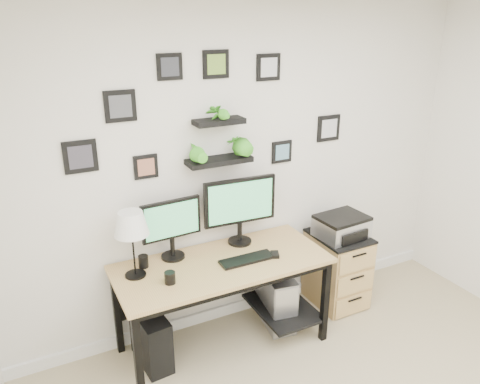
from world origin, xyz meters
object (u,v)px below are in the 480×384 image
printer (342,226)px  pc_tower_grey (275,297)px  mug (170,278)px  monitor_left (172,225)px  desk (225,273)px  monitor_right (240,206)px  file_cabinet (337,269)px  table_lamp (131,225)px  pc_tower_black (151,339)px

printer → pc_tower_grey: bearing=179.7°
mug → monitor_left: bearing=67.3°
desk → printer: printer is taller
monitor_left → monitor_right: (0.56, -0.01, 0.05)m
desk → pc_tower_grey: size_ratio=3.14×
monitor_right → file_cabinet: monitor_right is taller
mug → file_cabinet: (1.62, 0.20, -0.46)m
table_lamp → mug: bearing=-48.0°
mug → file_cabinet: bearing=6.9°
pc_tower_black → printer: printer is taller
monitor_left → printer: (1.48, -0.16, -0.26)m
file_cabinet → mug: bearing=-173.1°
desk → monitor_right: 0.54m
monitor_left → pc_tower_grey: bearing=-10.4°
desk → printer: size_ratio=3.65×
monitor_right → monitor_left: bearing=179.2°
pc_tower_black → printer: 1.83m
monitor_right → printer: monitor_right is taller
pc_tower_grey → printer: size_ratio=1.16×
desk → table_lamp: 0.84m
monitor_left → mug: monitor_left is taller
pc_tower_black → table_lamp: bearing=143.8°
monitor_left → printer: size_ratio=1.07×
monitor_left → pc_tower_black: bearing=-148.1°
table_lamp → printer: size_ratio=1.12×
mug → pc_tower_grey: (0.97, 0.18, -0.55)m
desk → printer: 1.15m
mug → printer: printer is taller
desk → mug: mug is taller
monitor_right → mug: 0.82m
printer → pc_tower_black: bearing=-179.7°
monitor_right → table_lamp: bearing=-172.4°
desk → pc_tower_black: size_ratio=3.81×
file_cabinet → monitor_right: bearing=172.0°
table_lamp → pc_tower_black: table_lamp is taller
pc_tower_black → pc_tower_grey: size_ratio=0.82×
mug → file_cabinet: 1.70m
desk → pc_tower_black: 0.73m
pc_tower_black → pc_tower_grey: bearing=-4.6°
mug → printer: bearing=6.2°
printer → mug: bearing=-173.8°
pc_tower_grey → file_cabinet: 0.66m
monitor_left → file_cabinet: size_ratio=0.70×
file_cabinet → printer: 0.43m
mug → printer: 1.63m
mug → pc_tower_grey: bearing=10.5°
pc_tower_grey → mug: bearing=-169.5°
desk → monitor_left: monitor_left is taller
mug → file_cabinet: size_ratio=0.13×
table_lamp → file_cabinet: size_ratio=0.73×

